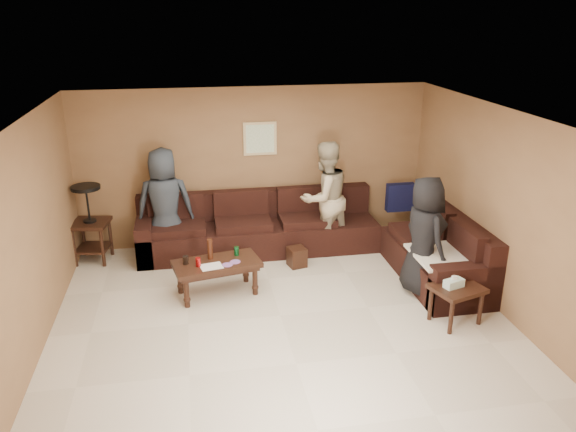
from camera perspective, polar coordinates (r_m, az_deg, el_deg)
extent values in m
plane|color=beige|center=(7.11, -0.78, -10.07)|extent=(5.50, 5.50, 0.00)
cube|color=white|center=(6.24, -0.89, 9.72)|extent=(5.50, 5.00, 0.10)
cube|color=olive|center=(8.92, -3.47, 5.04)|extent=(5.50, 0.10, 2.50)
cube|color=olive|center=(4.37, 4.66, -12.25)|extent=(5.50, 0.10, 2.50)
cube|color=olive|center=(6.73, -24.64, -2.06)|extent=(0.10, 5.00, 2.50)
cube|color=olive|center=(7.49, 20.39, 0.74)|extent=(0.10, 5.00, 2.50)
cube|color=black|center=(8.83, -2.98, -2.15)|extent=(3.70, 0.90, 0.45)
cube|color=black|center=(8.98, -3.30, 1.30)|extent=(3.70, 0.24, 0.45)
cube|color=black|center=(8.77, -14.27, -2.31)|extent=(0.24, 0.90, 0.63)
cube|color=black|center=(8.15, 14.70, -4.83)|extent=(0.90, 2.00, 0.45)
cube|color=black|center=(8.12, 17.10, -1.72)|extent=(0.24, 2.00, 0.45)
cube|color=black|center=(7.41, 17.54, -6.99)|extent=(0.90, 0.24, 0.63)
cube|color=#101235|center=(9.20, 11.32, 1.89)|extent=(0.45, 0.14, 0.45)
cube|color=white|center=(7.64, 16.31, -3.80)|extent=(1.00, 0.85, 0.04)
cube|color=black|center=(7.48, -7.26, -4.84)|extent=(1.21, 0.77, 0.06)
cube|color=black|center=(7.50, -7.24, -5.26)|extent=(1.12, 0.68, 0.05)
cylinder|color=black|center=(7.32, -10.27, -7.66)|extent=(0.07, 0.07, 0.41)
cylinder|color=black|center=(7.52, -3.37, -6.55)|extent=(0.07, 0.07, 0.41)
cylinder|color=black|center=(7.68, -10.91, -6.31)|extent=(0.07, 0.07, 0.41)
cylinder|color=black|center=(7.87, -4.32, -5.29)|extent=(0.07, 0.07, 0.41)
cylinder|color=red|center=(7.34, -9.12, -4.65)|extent=(0.07, 0.07, 0.12)
cylinder|color=#167E37|center=(7.60, -5.25, -3.57)|extent=(0.07, 0.07, 0.12)
cylinder|color=#37180C|center=(7.51, -7.93, -3.34)|extent=(0.07, 0.07, 0.28)
cylinder|color=black|center=(7.44, -10.34, -4.42)|extent=(0.08, 0.08, 0.11)
cube|color=silver|center=(7.34, -7.80, -5.10)|extent=(0.32, 0.27, 0.00)
cylinder|color=#CC487C|center=(7.35, -6.19, -4.96)|extent=(0.14, 0.14, 0.01)
cylinder|color=#CC487C|center=(7.43, -5.39, -4.66)|extent=(0.14, 0.14, 0.01)
cube|color=black|center=(8.83, -19.45, -0.70)|extent=(0.60, 0.60, 0.05)
cube|color=black|center=(8.98, -19.16, -3.06)|extent=(0.53, 0.53, 0.03)
cylinder|color=black|center=(8.83, -20.91, -3.01)|extent=(0.05, 0.05, 0.60)
cylinder|color=black|center=(8.69, -18.34, -3.05)|extent=(0.05, 0.05, 0.60)
cylinder|color=black|center=(9.19, -20.06, -1.99)|extent=(0.05, 0.05, 0.60)
cylinder|color=black|center=(9.06, -17.58, -2.01)|extent=(0.05, 0.05, 0.60)
cylinder|color=black|center=(8.82, -19.48, -0.45)|extent=(0.19, 0.19, 0.03)
cylinder|color=black|center=(8.73, -19.68, 1.18)|extent=(0.03, 0.03, 0.50)
cylinder|color=black|center=(8.66, -19.88, 2.74)|extent=(0.42, 0.42, 0.05)
cube|color=black|center=(7.06, 16.82, -7.08)|extent=(0.69, 0.62, 0.05)
cylinder|color=black|center=(6.91, 16.25, -9.78)|extent=(0.05, 0.05, 0.45)
cylinder|color=black|center=(7.21, 18.97, -8.78)|extent=(0.05, 0.05, 0.45)
cylinder|color=black|center=(7.13, 14.29, -8.58)|extent=(0.05, 0.05, 0.45)
cylinder|color=black|center=(7.42, 17.00, -7.66)|extent=(0.05, 0.05, 0.45)
cube|color=white|center=(7.01, 16.50, -6.57)|extent=(0.26, 0.19, 0.10)
cube|color=silver|center=(6.98, 16.56, -6.06)|extent=(0.06, 0.04, 0.05)
cube|color=black|center=(8.33, 0.90, -4.17)|extent=(0.29, 0.29, 0.29)
cube|color=#D0B682|center=(8.81, -2.87, 7.86)|extent=(0.52, 0.03, 0.52)
cube|color=white|center=(8.79, -2.85, 7.84)|extent=(0.44, 0.01, 0.44)
imported|color=#2A313B|center=(8.56, -12.38, 1.17)|extent=(0.84, 0.56, 1.71)
imported|color=#BAAA8A|center=(8.60, 3.73, 1.84)|extent=(1.05, 0.96, 1.75)
imported|color=black|center=(7.54, 13.68, -2.02)|extent=(0.63, 0.86, 1.61)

